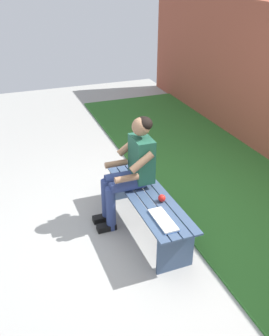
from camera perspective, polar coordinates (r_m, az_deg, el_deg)
ground_plane at (r=4.95m, az=-13.23°, el=-5.34°), size 10.00×7.00×0.04m
grass_strip at (r=5.02m, az=17.63°, el=-5.04°), size 9.00×2.20×0.03m
bench_near at (r=4.17m, az=1.94°, el=-5.31°), size 1.65×0.47×0.48m
person_seated at (r=4.14m, az=-0.51°, el=0.13°), size 0.50×0.69×1.28m
apple at (r=3.96m, az=4.18°, el=-4.61°), size 0.08×0.08×0.08m
book_open at (r=3.70m, az=4.38°, el=-7.94°), size 0.42×0.17×0.02m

